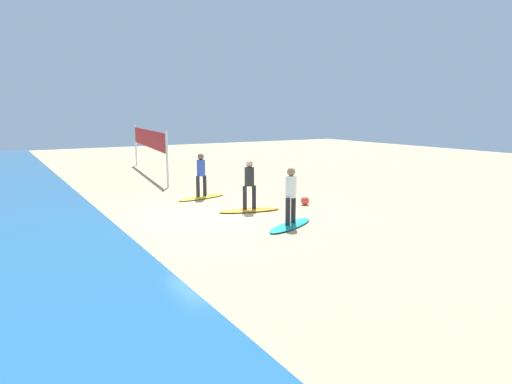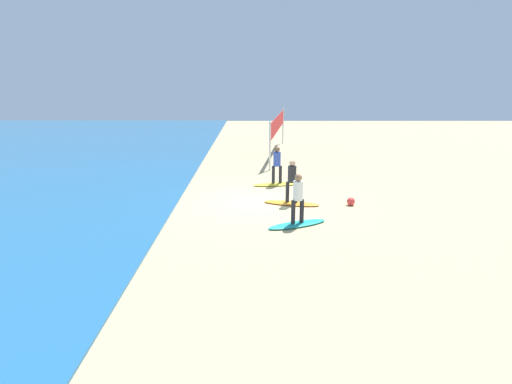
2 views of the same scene
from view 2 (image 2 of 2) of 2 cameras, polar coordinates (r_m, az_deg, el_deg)
The scene contains 9 objects.
ground_plane at distance 16.70m, azimuth 0.02°, elevation -1.36°, with size 60.00×60.00×0.00m, color tan.
surfboard_teal at distance 14.23m, azimuth 5.43°, elevation -4.23°, with size 2.10×0.56×0.09m, color teal.
surfer_teal at distance 13.93m, azimuth 5.53°, elevation -0.38°, with size 0.32×0.43×1.64m.
surfboard_orange at distance 16.47m, azimuth 4.67°, elevation -1.49°, with size 2.10×0.56×0.09m, color orange.
surfer_orange at distance 16.21m, azimuth 4.75°, elevation 1.87°, with size 0.32×0.45×1.64m.
surfboard_yellow at distance 19.28m, azimuth 2.74°, elevation 1.03°, with size 2.10×0.56×0.09m, color yellow.
surfer_yellow at distance 19.06m, azimuth 2.78°, elevation 3.92°, with size 0.32×0.45×1.64m.
volleyball_net at distance 26.43m, azimuth 2.86°, elevation 8.74°, with size 9.02×1.31×2.50m.
beach_ball at distance 16.66m, azimuth 12.36°, elevation -1.22°, with size 0.31×0.31×0.31m, color #E53838.
Camera 2 is at (-16.00, 0.02, 4.77)m, focal length 30.44 mm.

